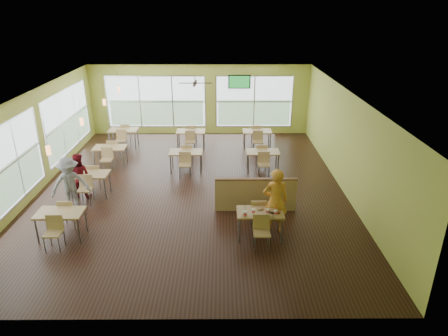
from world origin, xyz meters
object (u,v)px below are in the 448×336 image
(half_wall_divider, at_px, (256,194))
(main_table, at_px, (260,216))
(man_plaid, at_px, (275,201))
(food_basket, at_px, (273,210))

(half_wall_divider, bearing_deg, main_table, -90.00)
(man_plaid, bearing_deg, main_table, 22.25)
(main_table, height_order, man_plaid, man_plaid)
(half_wall_divider, bearing_deg, man_plaid, -71.73)
(main_table, xyz_separation_m, half_wall_divider, (0.00, 1.45, -0.11))
(man_plaid, height_order, food_basket, man_plaid)
(main_table, height_order, half_wall_divider, half_wall_divider)
(half_wall_divider, relative_size, food_basket, 8.96)
(half_wall_divider, distance_m, man_plaid, 1.36)
(man_plaid, bearing_deg, food_basket, 65.41)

